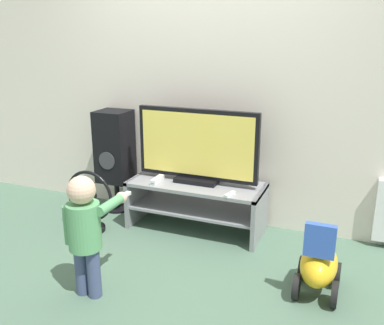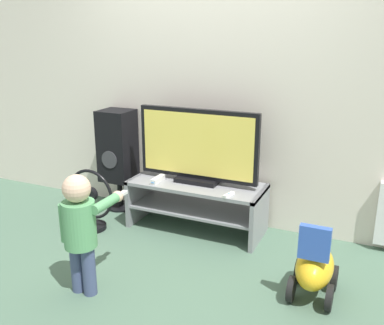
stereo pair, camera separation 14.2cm
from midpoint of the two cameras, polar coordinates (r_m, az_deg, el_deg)
ground_plane at (r=3.75m, az=0.15°, el=-10.26°), size 16.00×16.00×0.00m
wall_back at (r=3.89m, az=3.70°, el=10.80°), size 10.00×0.06×2.60m
tv_stand at (r=3.83m, az=1.68°, el=-4.78°), size 1.20×0.49×0.44m
television at (r=3.70m, az=1.87°, el=2.07°), size 1.09×0.20×0.65m
game_console at (r=3.80m, az=-3.50°, el=-2.28°), size 0.05×0.19×0.05m
remote_primary at (r=3.49m, az=6.09°, el=-4.31°), size 0.07×0.13×0.03m
child at (r=2.92m, az=-13.24°, el=-8.09°), size 0.32×0.48×0.85m
speaker_tower at (r=4.25m, az=-8.95°, el=1.95°), size 0.31×0.30×1.00m
floor_fan at (r=3.93m, az=-12.27°, el=-5.29°), size 0.47×0.24×0.57m
ride_on_toy at (r=3.06m, az=17.33°, el=-13.27°), size 0.28×0.46×0.56m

